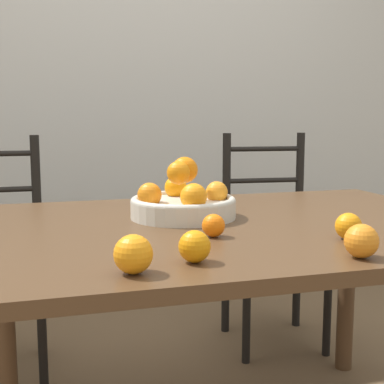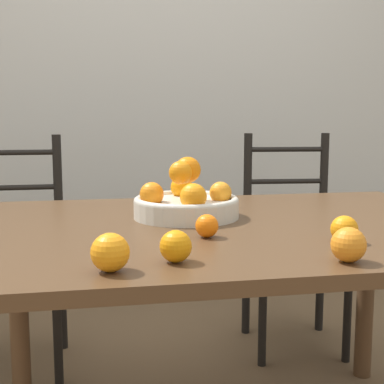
{
  "view_description": "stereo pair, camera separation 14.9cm",
  "coord_description": "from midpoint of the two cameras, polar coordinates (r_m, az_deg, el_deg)",
  "views": [
    {
      "loc": [
        -0.55,
        -1.46,
        1.08
      ],
      "look_at": [
        -0.12,
        0.02,
        0.86
      ],
      "focal_mm": 50.0,
      "sensor_mm": 36.0,
      "label": 1
    },
    {
      "loc": [
        -0.41,
        -1.49,
        1.08
      ],
      "look_at": [
        -0.12,
        0.02,
        0.86
      ],
      "focal_mm": 50.0,
      "sensor_mm": 36.0,
      "label": 2
    }
  ],
  "objects": [
    {
      "name": "orange_loose_4",
      "position": [
        1.08,
        -10.25,
        -6.59
      ],
      "size": [
        0.08,
        0.08,
        0.08
      ],
      "color": "orange",
      "rests_on": "dining_table"
    },
    {
      "name": "fruit_bowl",
      "position": [
        1.65,
        -3.54,
        -0.98
      ],
      "size": [
        0.33,
        0.33,
        0.19
      ],
      "color": "beige",
      "rests_on": "dining_table"
    },
    {
      "name": "dining_table",
      "position": [
        1.6,
        1.8,
        -6.57
      ],
      "size": [
        1.53,
        1.08,
        0.77
      ],
      "color": "#4C331E",
      "rests_on": "ground_plane"
    },
    {
      "name": "orange_loose_1",
      "position": [
        1.4,
        13.46,
        -3.59
      ],
      "size": [
        0.07,
        0.07,
        0.07
      ],
      "color": "orange",
      "rests_on": "dining_table"
    },
    {
      "name": "chair_right",
      "position": [
        2.58,
        6.87,
        -5.76
      ],
      "size": [
        0.45,
        0.43,
        1.0
      ],
      "rotation": [
        0.0,
        0.0,
        -0.09
      ],
      "color": "black",
      "rests_on": "ground_plane"
    },
    {
      "name": "orange_loose_3",
      "position": [
        1.22,
        14.34,
        -5.12
      ],
      "size": [
        0.08,
        0.08,
        0.08
      ],
      "color": "orange",
      "rests_on": "dining_table"
    },
    {
      "name": "orange_loose_2",
      "position": [
        1.15,
        -3.45,
        -5.86
      ],
      "size": [
        0.07,
        0.07,
        0.07
      ],
      "color": "orange",
      "rests_on": "dining_table"
    },
    {
      "name": "orange_loose_0",
      "position": [
        1.39,
        -0.77,
        -3.63
      ],
      "size": [
        0.06,
        0.06,
        0.06
      ],
      "color": "orange",
      "rests_on": "dining_table"
    },
    {
      "name": "wall_back",
      "position": [
        3.09,
        -7.32,
        12.11
      ],
      "size": [
        8.0,
        0.06,
        2.6
      ],
      "color": "beige",
      "rests_on": "ground_plane"
    }
  ]
}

